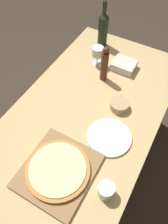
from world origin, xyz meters
TOP-DOWN VIEW (x-y plane):
  - ground_plane at (0.00, 0.00)m, footprint 12.00×12.00m
  - dining_table at (0.00, 0.00)m, footprint 0.84×1.63m
  - cutting_board at (0.06, -0.36)m, footprint 0.34×0.38m
  - pizza at (0.06, -0.36)m, footprint 0.32×0.32m
  - wine_bottle at (-0.21, 0.66)m, footprint 0.07×0.07m
  - pepper_mill at (-0.04, 0.34)m, footprint 0.05×0.05m
  - wine_glass at (-0.14, 0.45)m, footprint 0.08×0.08m
  - small_bowl at (0.16, 0.16)m, footprint 0.11×0.11m
  - drinking_tumbler at (0.31, -0.34)m, footprint 0.08×0.08m
  - dinner_plate at (0.20, -0.06)m, footprint 0.25×0.25m
  - food_container at (0.04, 0.50)m, footprint 0.16×0.13m

SIDE VIEW (x-z plane):
  - ground_plane at x=0.00m, z-range 0.00..0.00m
  - dining_table at x=0.00m, z-range 0.28..1.03m
  - dinner_plate at x=0.20m, z-range 0.75..0.76m
  - cutting_board at x=0.06m, z-range 0.75..0.77m
  - small_bowl at x=0.16m, z-range 0.75..0.80m
  - food_container at x=0.04m, z-range 0.75..0.81m
  - pizza at x=0.06m, z-range 0.77..0.79m
  - drinking_tumbler at x=0.31m, z-range 0.75..0.83m
  - wine_glass at x=-0.14m, z-range 0.78..0.92m
  - pepper_mill at x=-0.04m, z-range 0.75..1.00m
  - wine_bottle at x=-0.21m, z-range 0.72..1.06m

